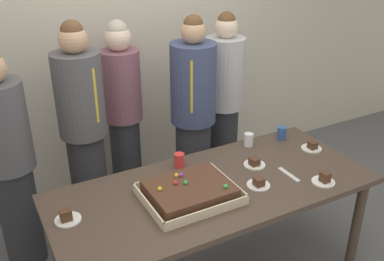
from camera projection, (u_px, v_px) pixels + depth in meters
interior_back_panel at (120, 26)px, 3.76m from camera, size 8.00×0.12×3.00m
party_table at (214, 197)px, 2.84m from camera, size 2.09×0.90×0.78m
sheet_cake at (190, 192)px, 2.66m from camera, size 0.56×0.46×0.12m
plated_slice_near_left at (324, 180)px, 2.83m from camera, size 0.15×0.15×0.08m
plated_slice_near_right at (259, 184)px, 2.79m from camera, size 0.15×0.15×0.06m
plated_slice_far_left at (312, 147)px, 3.24m from camera, size 0.15×0.15×0.06m
plated_slice_far_right at (254, 163)px, 3.02m from camera, size 0.15×0.15×0.06m
plated_slice_center_front at (67, 217)px, 2.46m from camera, size 0.15×0.15×0.08m
drink_cup_nearest at (249, 140)px, 3.28m from camera, size 0.07×0.07×0.10m
drink_cup_middle at (282, 133)px, 3.38m from camera, size 0.07×0.07×0.10m
drink_cup_far_end at (179, 160)px, 3.00m from camera, size 0.07×0.07×0.10m
cake_server_utensil at (289, 175)px, 2.92m from camera, size 0.03×0.20×0.01m
person_serving_front at (84, 135)px, 3.20m from camera, size 0.34×0.34×1.74m
person_green_shirt_behind at (224, 103)px, 3.89m from camera, size 0.34×0.34×1.66m
person_striped_tie_right at (193, 118)px, 3.55m from camera, size 0.36×0.36×1.70m
person_far_right_suit at (123, 115)px, 3.62m from camera, size 0.32×0.32×1.65m
person_left_edge_reaching at (9, 162)px, 2.96m from camera, size 0.35×0.35×1.63m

